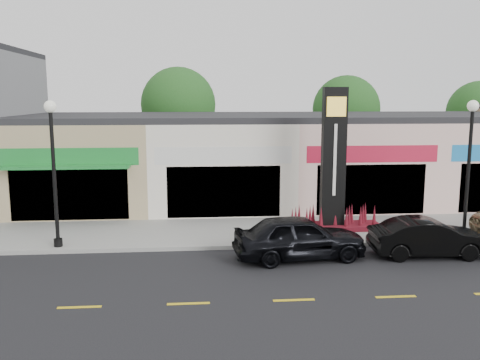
{
  "coord_description": "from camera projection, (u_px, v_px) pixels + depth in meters",
  "views": [
    {
      "loc": [
        -2.68,
        -16.58,
        5.73
      ],
      "look_at": [
        -0.96,
        4.0,
        2.36
      ],
      "focal_mm": 38.0,
      "sensor_mm": 36.0,
      "label": 1
    }
  ],
  "objects": [
    {
      "name": "ground",
      "position": [
        278.0,
        266.0,
        17.45
      ],
      "size": [
        120.0,
        120.0,
        0.0
      ],
      "primitive_type": "plane",
      "color": "black",
      "rests_on": "ground"
    },
    {
      "name": "sidewalk",
      "position": [
        262.0,
        231.0,
        21.71
      ],
      "size": [
        52.0,
        4.3,
        0.15
      ],
      "primitive_type": "cube",
      "color": "gray",
      "rests_on": "ground"
    },
    {
      "name": "curb",
      "position": [
        269.0,
        246.0,
        19.5
      ],
      "size": [
        52.0,
        0.2,
        0.15
      ],
      "primitive_type": "cube",
      "color": "gray",
      "rests_on": "ground"
    },
    {
      "name": "shop_beige",
      "position": [
        91.0,
        159.0,
        27.64
      ],
      "size": [
        7.0,
        10.85,
        4.8
      ],
      "color": "tan",
      "rests_on": "ground"
    },
    {
      "name": "shop_cream",
      "position": [
        219.0,
        158.0,
        28.22
      ],
      "size": [
        7.0,
        10.01,
        4.8
      ],
      "color": "white",
      "rests_on": "ground"
    },
    {
      "name": "shop_pink_w",
      "position": [
        342.0,
        157.0,
        28.79
      ],
      "size": [
        7.0,
        10.01,
        4.8
      ],
      "color": "beige",
      "rests_on": "ground"
    },
    {
      "name": "shop_pink_e",
      "position": [
        461.0,
        156.0,
        29.37
      ],
      "size": [
        7.0,
        10.01,
        4.8
      ],
      "color": "beige",
      "rests_on": "ground"
    },
    {
      "name": "tree_rear_west",
      "position": [
        178.0,
        105.0,
        35.45
      ],
      "size": [
        5.2,
        5.2,
        7.83
      ],
      "color": "#382619",
      "rests_on": "ground"
    },
    {
      "name": "tree_rear_mid",
      "position": [
        346.0,
        109.0,
        36.49
      ],
      "size": [
        4.8,
        4.8,
        7.29
      ],
      "color": "#382619",
      "rests_on": "ground"
    },
    {
      "name": "tree_rear_east",
      "position": [
        479.0,
        112.0,
        37.35
      ],
      "size": [
        4.6,
        4.6,
        6.94
      ],
      "color": "#382619",
      "rests_on": "ground"
    },
    {
      "name": "lamp_west_near",
      "position": [
        53.0,
        159.0,
        18.69
      ],
      "size": [
        0.44,
        0.44,
        5.47
      ],
      "color": "black",
      "rests_on": "sidewalk"
    },
    {
      "name": "lamp_east_near",
      "position": [
        469.0,
        155.0,
        20.0
      ],
      "size": [
        0.44,
        0.44,
        5.47
      ],
      "color": "black",
      "rests_on": "sidewalk"
    },
    {
      "name": "pylon_sign",
      "position": [
        333.0,
        180.0,
        21.45
      ],
      "size": [
        4.2,
        1.3,
        6.0
      ],
      "color": "#5A0F1A",
      "rests_on": "sidewalk"
    },
    {
      "name": "car_black_sedan",
      "position": [
        299.0,
        237.0,
        18.11
      ],
      "size": [
        2.41,
        4.87,
        1.6
      ],
      "primitive_type": "imported",
      "rotation": [
        0.0,
        0.0,
        1.68
      ],
      "color": "black",
      "rests_on": "ground"
    },
    {
      "name": "car_black_conv",
      "position": [
        429.0,
        238.0,
        18.42
      ],
      "size": [
        1.65,
        4.28,
        1.39
      ],
      "primitive_type": "imported",
      "rotation": [
        0.0,
        0.0,
        1.53
      ],
      "color": "black",
      "rests_on": "ground"
    }
  ]
}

